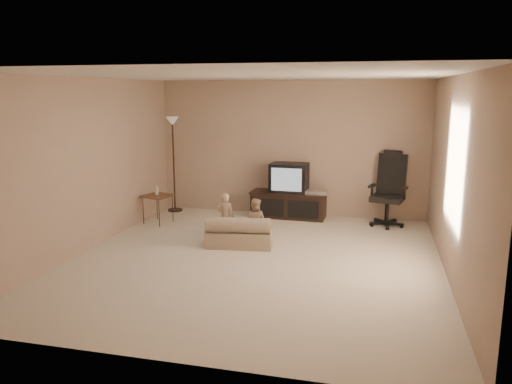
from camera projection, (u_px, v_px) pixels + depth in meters
floor at (255, 260)px, 6.91m from camera, size 5.50×5.50×0.00m
room_shell at (255, 151)px, 6.61m from camera, size 5.50×5.50×5.50m
tv_stand at (289, 195)px, 9.19m from camera, size 1.42×0.56×1.01m
office_chair at (389, 199)px, 8.64m from camera, size 0.72×0.75×1.29m
side_table at (157, 196)px, 8.77m from camera, size 0.56×0.56×0.68m
floor_lamp at (173, 143)px, 9.50m from camera, size 0.28×0.28×1.82m
child_sofa at (239, 234)px, 7.48m from camera, size 1.04×0.68×0.48m
toddler_left at (225, 217)px, 7.75m from camera, size 0.29×0.21×0.76m
toddler_right at (255, 221)px, 7.57m from camera, size 0.38×0.26×0.72m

